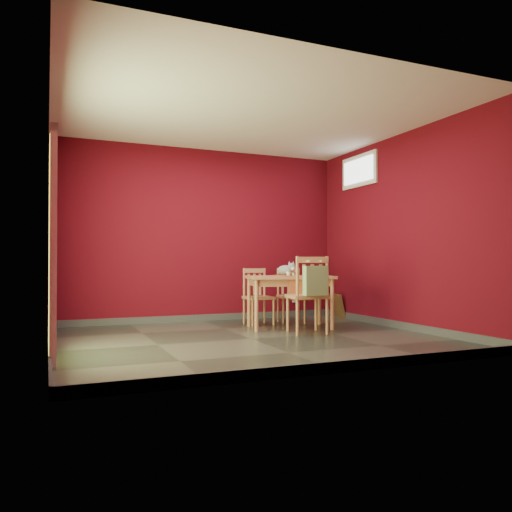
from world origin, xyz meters
name	(u,v)px	position (x,y,z in m)	size (l,w,h in m)	color
ground	(251,339)	(0.00, 0.00, 0.00)	(4.50, 4.50, 0.00)	#2D342D
room_shell	(251,335)	(0.00, 0.00, 0.05)	(4.50, 4.50, 4.50)	#570915
doorway	(51,241)	(-2.23, -0.40, 1.12)	(0.06, 1.01, 2.13)	#B7D838
window	(359,171)	(2.23, 1.00, 2.35)	(0.05, 0.90, 0.50)	white
outlet_plate	(294,299)	(1.60, 1.99, 0.30)	(0.08, 0.01, 0.12)	silver
dining_table	(290,282)	(0.86, 0.68, 0.64)	(1.28, 0.91, 0.73)	#B67955
table_runner	(293,280)	(0.86, 0.58, 0.68)	(0.43, 0.70, 0.33)	#A34E2A
chair_far_left	(258,296)	(0.61, 1.25, 0.42)	(0.39, 0.39, 0.83)	#B67955
chair_far_right	(290,295)	(1.18, 1.31, 0.42)	(0.46, 0.46, 0.83)	#B67955
chair_near	(308,294)	(0.84, 0.12, 0.51)	(0.53, 0.53, 0.99)	#B67955
tote_bag	(315,281)	(0.82, -0.11, 0.69)	(0.31, 0.19, 0.44)	#89B171
cat	(286,268)	(0.83, 0.76, 0.83)	(0.22, 0.42, 0.21)	slate
picture_frame	(337,306)	(2.19, 1.59, 0.20)	(0.17, 0.40, 0.39)	brown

